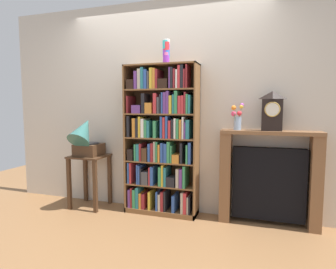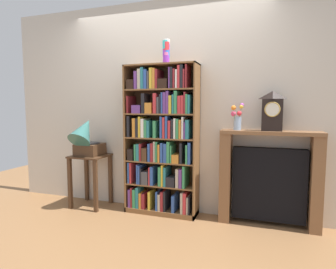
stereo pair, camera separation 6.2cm
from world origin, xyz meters
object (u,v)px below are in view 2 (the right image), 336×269
bookshelf (161,142)px  mantel_clock (272,111)px  gramophone (86,137)px  flower_vase (237,118)px  cup_stack (166,52)px  side_table_left (91,170)px  fireplace_mantel (269,179)px

bookshelf → mantel_clock: (1.25, 0.03, 0.38)m
gramophone → flower_vase: size_ratio=1.86×
cup_stack → side_table_left: bearing=-177.5°
fireplace_mantel → side_table_left: bearing=-177.1°
bookshelf → flower_vase: (0.89, 0.02, 0.29)m
fireplace_mantel → mantel_clock: bearing=-66.6°
bookshelf → flower_vase: bookshelf is taller
bookshelf → fireplace_mantel: bookshelf is taller
cup_stack → side_table_left: 1.80m
side_table_left → mantel_clock: size_ratio=1.60×
mantel_clock → fireplace_mantel: bearing=113.4°
bookshelf → mantel_clock: size_ratio=4.26×
gramophone → fireplace_mantel: (2.21, 0.19, -0.41)m
cup_stack → flower_vase: (0.82, 0.04, -0.77)m
side_table_left → gramophone: size_ratio=1.22×
bookshelf → cup_stack: cup_stack is taller
mantel_clock → flower_vase: size_ratio=1.42×
mantel_clock → cup_stack: bearing=-177.9°
side_table_left → fireplace_mantel: bearing=2.9°
cup_stack → gramophone: cup_stack is taller
side_table_left → mantel_clock: mantel_clock is taller
flower_vase → cup_stack: bearing=-177.3°
bookshelf → mantel_clock: 1.31m
fireplace_mantel → flower_vase: 0.75m
cup_stack → mantel_clock: bearing=2.1°
side_table_left → gramophone: (-0.00, -0.07, 0.44)m
fireplace_mantel → mantel_clock: mantel_clock is taller
bookshelf → fireplace_mantel: bearing=2.4°
bookshelf → mantel_clock: bookshelf is taller
bookshelf → side_table_left: (-0.97, -0.06, -0.41)m
cup_stack → side_table_left: (-1.04, -0.05, -1.47)m
fireplace_mantel → mantel_clock: 0.75m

